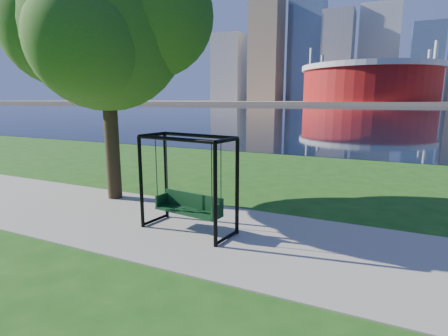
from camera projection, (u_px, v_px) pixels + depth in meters
The scene contains 8 objects.
ground at pixel (222, 227), 8.67m from camera, with size 900.00×900.00×0.00m, color #1E5114.
path at pixel (213, 233), 8.22m from camera, with size 120.00×4.00×0.03m, color #9E937F.
river at pixel (377, 111), 99.22m from camera, with size 900.00×180.00×0.02m, color black.
far_bank at pixel (386, 103), 280.13m from camera, with size 900.00×228.00×2.00m, color #937F60.
stadium at pixel (369, 82), 218.75m from camera, with size 83.00×83.00×32.00m.
skyline at pixel (384, 59), 287.11m from camera, with size 392.00×66.00×96.50m.
swing at pixel (189, 186), 8.20m from camera, with size 2.36×1.26×2.31m.
park_tree at pixel (105, 25), 10.25m from camera, with size 6.11×5.51×7.58m.
Camera 1 is at (3.55, -7.42, 3.10)m, focal length 28.00 mm.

